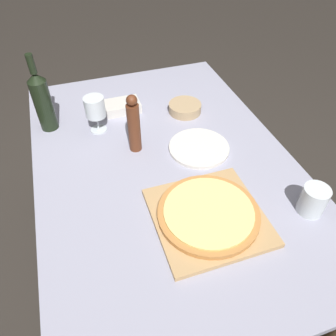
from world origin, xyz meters
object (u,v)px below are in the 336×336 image
Objects in this scene: wine_bottle at (42,101)px; small_bowl at (185,108)px; pizza at (208,213)px; pepper_mill at (134,125)px; wine_glass at (95,108)px.

wine_bottle reaches higher than small_bowl.
pizza and small_bowl have the same top height.
small_bowl is at bearing -6.99° from wine_bottle.
wine_bottle is (-0.46, 0.68, 0.11)m from pizza.
pepper_mill reaches higher than small_bowl.
pepper_mill is 0.21m from wine_glass.
wine_glass is at bearing -23.76° from wine_bottle.
wine_bottle is 1.35× the size of pepper_mill.
wine_bottle is 0.62m from small_bowl.
wine_bottle is at bearing 141.03° from pepper_mill.
pepper_mill is at bearing -54.65° from wine_glass.
pepper_mill is 0.35m from small_bowl.
wine_bottle reaches higher than pepper_mill.
wine_bottle is 2.09× the size of wine_glass.
wine_glass reaches higher than pizza.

